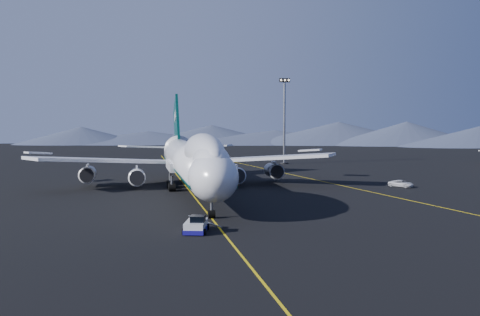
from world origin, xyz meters
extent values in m
plane|color=black|center=(0.00, 0.00, 0.00)|extent=(500.00, 500.00, 0.00)
cube|color=gold|center=(0.00, 0.00, 0.01)|extent=(0.25, 220.00, 0.01)
cube|color=gold|center=(30.00, 10.00, 0.01)|extent=(28.08, 198.09, 0.01)
cone|color=#3D455D|center=(-40.81, 231.43, 6.00)|extent=(100.00, 100.00, 12.00)
cone|color=#3D455D|center=(36.76, 232.11, 6.00)|extent=(100.00, 100.00, 12.00)
cone|color=#3D455D|center=(110.33, 207.49, 6.00)|extent=(100.00, 100.00, 12.00)
cylinder|color=silver|center=(0.00, 0.00, 5.60)|extent=(6.50, 56.00, 6.50)
ellipsoid|color=silver|center=(0.00, -28.00, 5.60)|extent=(6.50, 10.40, 6.50)
ellipsoid|color=silver|center=(0.00, -18.50, 8.10)|extent=(5.13, 25.16, 5.85)
cube|color=black|center=(0.00, -30.00, 6.80)|extent=(3.60, 1.61, 1.29)
cone|color=silver|center=(0.00, 33.00, 6.40)|extent=(6.50, 12.00, 6.50)
cube|color=#03322E|center=(0.00, 1.00, 4.70)|extent=(6.24, 60.00, 1.10)
cube|color=silver|center=(0.00, 5.50, 4.50)|extent=(7.50, 13.00, 1.60)
cube|color=silver|center=(-14.50, 11.50, 5.20)|extent=(30.62, 23.28, 2.83)
cube|color=silver|center=(14.50, 11.50, 5.20)|extent=(30.62, 23.28, 2.83)
cylinder|color=slate|center=(-9.50, 7.50, 2.40)|extent=(2.90, 5.50, 2.90)
cylinder|color=slate|center=(-19.00, 14.00, 2.40)|extent=(2.90, 5.50, 2.90)
cylinder|color=slate|center=(9.50, 7.50, 2.40)|extent=(2.90, 5.50, 2.90)
cylinder|color=slate|center=(19.00, 14.00, 2.40)|extent=(2.90, 5.50, 2.90)
cube|color=#03322E|center=(0.00, 32.00, 11.40)|extent=(0.55, 14.11, 15.94)
cube|color=silver|center=(-7.50, 34.50, 6.80)|extent=(12.39, 9.47, 0.98)
cube|color=silver|center=(7.50, 34.50, 6.80)|extent=(12.39, 9.47, 0.98)
cylinder|color=black|center=(0.00, -26.50, 0.55)|extent=(0.90, 1.10, 1.10)
cube|color=silver|center=(-3.00, -34.96, 0.76)|extent=(3.28, 4.85, 1.11)
cube|color=navy|center=(-3.00, -34.96, 0.35)|extent=(3.43, 5.07, 0.50)
cube|color=black|center=(-3.00, -34.96, 1.56)|extent=(1.97, 1.97, 0.91)
imported|color=silver|center=(41.23, 0.34, 0.67)|extent=(4.69, 5.20, 1.34)
cylinder|color=black|center=(35.05, 62.16, 0.20)|extent=(2.41, 2.41, 0.40)
cylinder|color=slate|center=(35.05, 62.16, 12.57)|extent=(0.70, 0.70, 25.15)
cube|color=black|center=(35.05, 62.16, 25.45)|extent=(3.22, 0.80, 1.21)
camera|label=1|loc=(-9.73, -95.43, 12.54)|focal=40.00mm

